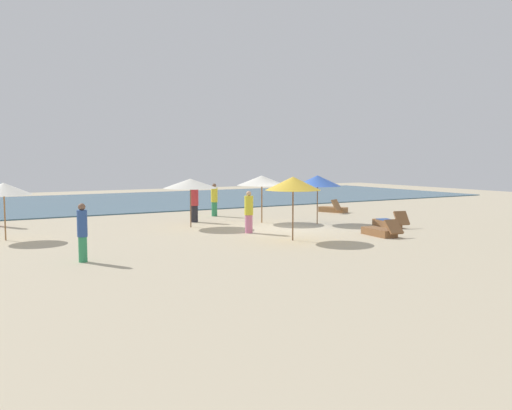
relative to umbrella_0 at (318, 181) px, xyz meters
The scene contains 14 objects.
ground_plane 3.05m from the umbrella_0, 160.07° to the right, with size 60.00×60.00×0.00m, color #BCAD8E.
ocean_water 16.46m from the umbrella_0, 97.81° to the left, with size 48.00×16.00×0.06m, color #3D6075.
umbrella_0 is the anchor object (origin of this frame).
umbrella_1 12.76m from the umbrella_0, behind, with size 1.92×1.92×2.07m.
umbrella_2 2.51m from the umbrella_0, 140.73° to the left, with size 2.25×2.25×2.14m.
umbrella_3 5.22m from the umbrella_0, 136.36° to the right, with size 1.98×1.98×2.29m.
umbrella_4 5.68m from the umbrella_0, 162.84° to the left, with size 2.29×2.29×2.07m.
lounger_0 3.60m from the umbrella_0, 52.82° to the right, with size 0.97×1.76×0.71m.
lounger_1 4.70m from the umbrella_0, 93.52° to the right, with size 0.76×1.75×0.67m.
lounger_2 5.55m from the umbrella_0, 43.70° to the left, with size 1.21×1.74×0.74m.
person_1 4.44m from the umbrella_0, 165.17° to the right, with size 0.36×0.36×1.66m.
person_2 11.95m from the umbrella_0, 160.68° to the right, with size 0.38×0.38×1.68m.
person_3 5.70m from the umbrella_0, 143.92° to the left, with size 0.47×0.47×1.76m.
person_4 5.85m from the umbrella_0, 117.09° to the left, with size 0.46×0.46×1.65m.
Camera 1 is at (-12.63, -19.04, 3.00)m, focal length 38.77 mm.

